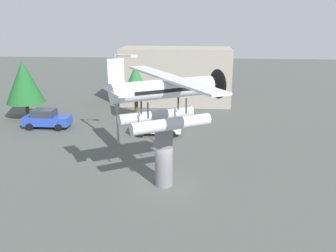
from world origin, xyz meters
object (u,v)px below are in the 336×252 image
object	(u,v)px
storefront_building	(176,76)
tree_west	(24,82)
streetlight_primary	(119,93)
floatplane_monument	(166,97)
car_near_blue	(47,119)
display_pedestal	(164,156)
car_mid_white	(157,125)
tree_east	(136,81)

from	to	relation	value
storefront_building	tree_west	size ratio (longest dim) A/B	2.16
streetlight_primary	floatplane_monument	bearing A→B (deg)	-58.35
car_near_blue	tree_west	xyz separation A→B (m)	(-3.23, 2.96, 2.85)
display_pedestal	car_mid_white	world-z (taller)	display_pedestal
storefront_building	streetlight_primary	bearing A→B (deg)	-103.28
display_pedestal	car_near_blue	distance (m)	16.18
streetlight_primary	tree_west	xyz separation A→B (m)	(-10.99, 6.92, -0.50)
floatplane_monument	storefront_building	distance (m)	22.06
storefront_building	car_mid_white	bearing A→B (deg)	-94.53
tree_west	display_pedestal	bearing A→B (deg)	-42.55
storefront_building	tree_west	world-z (taller)	storefront_building
car_near_blue	tree_west	distance (m)	5.23
display_pedestal	tree_west	distance (m)	20.61
car_mid_white	storefront_building	size ratio (longest dim) A/B	0.33
display_pedestal	car_near_blue	size ratio (longest dim) A/B	0.91
storefront_building	tree_east	bearing A→B (deg)	-115.74
car_mid_white	display_pedestal	bearing A→B (deg)	-81.01
car_mid_white	streetlight_primary	bearing A→B (deg)	-132.18
floatplane_monument	car_near_blue	xyz separation A→B (m)	(-12.01, 10.85, -4.62)
car_near_blue	streetlight_primary	world-z (taller)	streetlight_primary
storefront_building	floatplane_monument	bearing A→B (deg)	-88.18
car_mid_white	tree_east	distance (m)	6.22
car_near_blue	display_pedestal	bearing A→B (deg)	-42.55
car_near_blue	streetlight_primary	size ratio (longest dim) A/B	0.58
car_mid_white	tree_west	size ratio (longest dim) A/B	0.72
car_near_blue	tree_east	distance (m)	9.10
floatplane_monument	car_near_blue	size ratio (longest dim) A/B	2.26
display_pedestal	tree_east	world-z (taller)	tree_east
streetlight_primary	storefront_building	bearing A→B (deg)	76.72
floatplane_monument	streetlight_primary	xyz separation A→B (m)	(-4.25, 6.89, -1.26)
streetlight_primary	tree_west	bearing A→B (deg)	147.79
floatplane_monument	tree_west	distance (m)	20.64
display_pedestal	floatplane_monument	world-z (taller)	floatplane_monument
car_near_blue	storefront_building	world-z (taller)	storefront_building
tree_west	tree_east	size ratio (longest dim) A/B	1.07
display_pedestal	floatplane_monument	size ratio (longest dim) A/B	0.40
floatplane_monument	tree_west	size ratio (longest dim) A/B	1.63
floatplane_monument	tree_west	bearing A→B (deg)	107.13
car_near_blue	tree_east	xyz separation A→B (m)	(7.77, 3.73, 2.93)
car_near_blue	storefront_building	bearing A→B (deg)	44.41
car_mid_white	floatplane_monument	bearing A→B (deg)	-80.31
streetlight_primary	storefront_building	world-z (taller)	streetlight_primary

